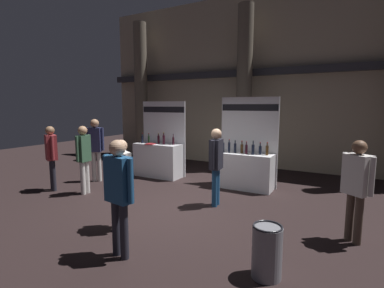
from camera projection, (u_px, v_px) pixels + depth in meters
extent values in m
plane|color=black|center=(179.00, 206.00, 6.48)|extent=(24.52, 24.52, 0.00)
cube|color=tan|center=(252.00, 82.00, 10.47)|extent=(12.26, 0.25, 6.15)
cube|color=#2D2D33|center=(249.00, 73.00, 10.16)|extent=(12.26, 0.20, 0.24)
cylinder|color=#665B4C|center=(141.00, 92.00, 11.95)|extent=(0.52, 0.52, 5.55)
cylinder|color=#665B4C|center=(244.00, 89.00, 9.81)|extent=(0.52, 0.52, 5.55)
cube|color=white|center=(158.00, 160.00, 9.10)|extent=(1.52, 0.60, 1.04)
cube|color=white|center=(164.00, 138.00, 9.31)|extent=(1.60, 0.04, 2.37)
cube|color=black|center=(163.00, 110.00, 9.17)|extent=(1.55, 0.01, 0.18)
cylinder|color=black|center=(142.00, 139.00, 9.19)|extent=(0.07, 0.07, 0.23)
cylinder|color=black|center=(142.00, 135.00, 9.17)|extent=(0.03, 0.03, 0.08)
cylinder|color=red|center=(142.00, 133.00, 9.17)|extent=(0.03, 0.03, 0.02)
cylinder|color=#19381E|center=(149.00, 140.00, 9.09)|extent=(0.06, 0.06, 0.24)
cylinder|color=#19381E|center=(149.00, 135.00, 9.07)|extent=(0.03, 0.03, 0.07)
cylinder|color=red|center=(149.00, 133.00, 9.06)|extent=(0.03, 0.03, 0.02)
cylinder|color=black|center=(159.00, 140.00, 9.05)|extent=(0.07, 0.07, 0.25)
cylinder|color=black|center=(158.00, 135.00, 9.03)|extent=(0.03, 0.03, 0.06)
cylinder|color=gold|center=(158.00, 133.00, 9.02)|extent=(0.03, 0.03, 0.02)
cylinder|color=black|center=(164.00, 140.00, 8.85)|extent=(0.07, 0.07, 0.28)
cylinder|color=black|center=(164.00, 134.00, 8.83)|extent=(0.03, 0.03, 0.08)
cylinder|color=gold|center=(164.00, 133.00, 8.82)|extent=(0.03, 0.03, 0.02)
cylinder|color=black|center=(173.00, 141.00, 8.82)|extent=(0.07, 0.07, 0.23)
cylinder|color=black|center=(173.00, 136.00, 8.80)|extent=(0.03, 0.03, 0.09)
cylinder|color=black|center=(173.00, 134.00, 8.80)|extent=(0.03, 0.03, 0.02)
cube|color=maroon|center=(151.00, 144.00, 8.94)|extent=(0.32, 0.39, 0.02)
cube|color=white|center=(244.00, 171.00, 7.80)|extent=(1.54, 0.60, 0.96)
cube|color=white|center=(249.00, 142.00, 8.00)|extent=(1.61, 0.04, 2.47)
cube|color=black|center=(249.00, 107.00, 7.85)|extent=(1.57, 0.01, 0.18)
cylinder|color=black|center=(223.00, 147.00, 7.94)|extent=(0.07, 0.07, 0.27)
cylinder|color=black|center=(223.00, 141.00, 7.92)|extent=(0.03, 0.03, 0.08)
cylinder|color=red|center=(223.00, 139.00, 7.91)|extent=(0.03, 0.03, 0.02)
cylinder|color=black|center=(229.00, 147.00, 7.87)|extent=(0.06, 0.06, 0.28)
cylinder|color=black|center=(229.00, 141.00, 7.85)|extent=(0.03, 0.03, 0.07)
cylinder|color=red|center=(229.00, 140.00, 7.85)|extent=(0.03, 0.03, 0.02)
cylinder|color=black|center=(235.00, 148.00, 7.82)|extent=(0.07, 0.07, 0.26)
cylinder|color=black|center=(235.00, 142.00, 7.80)|extent=(0.03, 0.03, 0.07)
cylinder|color=black|center=(235.00, 141.00, 7.80)|extent=(0.03, 0.03, 0.02)
cylinder|color=#472D14|center=(242.00, 149.00, 7.81)|extent=(0.07, 0.07, 0.24)
cylinder|color=#472D14|center=(242.00, 143.00, 7.78)|extent=(0.03, 0.03, 0.08)
cylinder|color=red|center=(242.00, 141.00, 7.78)|extent=(0.03, 0.03, 0.02)
cylinder|color=black|center=(246.00, 149.00, 7.61)|extent=(0.07, 0.07, 0.25)
cylinder|color=black|center=(247.00, 144.00, 7.59)|extent=(0.03, 0.03, 0.07)
cylinder|color=red|center=(247.00, 142.00, 7.59)|extent=(0.03, 0.03, 0.02)
cylinder|color=black|center=(253.00, 150.00, 7.53)|extent=(0.07, 0.07, 0.26)
cylinder|color=black|center=(253.00, 143.00, 7.51)|extent=(0.03, 0.03, 0.08)
cylinder|color=black|center=(253.00, 141.00, 7.50)|extent=(0.03, 0.03, 0.02)
cylinder|color=black|center=(260.00, 150.00, 7.53)|extent=(0.07, 0.07, 0.22)
cylinder|color=black|center=(260.00, 145.00, 7.51)|extent=(0.03, 0.03, 0.08)
cylinder|color=red|center=(260.00, 143.00, 7.51)|extent=(0.03, 0.03, 0.02)
cylinder|color=#472D14|center=(267.00, 150.00, 7.46)|extent=(0.07, 0.07, 0.24)
cylinder|color=#472D14|center=(267.00, 144.00, 7.43)|extent=(0.03, 0.03, 0.07)
cylinder|color=red|center=(267.00, 143.00, 7.43)|extent=(0.03, 0.03, 0.02)
cylinder|color=slate|center=(267.00, 252.00, 3.76)|extent=(0.39, 0.39, 0.69)
torus|color=black|center=(268.00, 226.00, 3.71)|extent=(0.38, 0.38, 0.02)
cylinder|color=#47382D|center=(350.00, 217.00, 4.78)|extent=(0.12, 0.12, 0.82)
cylinder|color=#47382D|center=(358.00, 220.00, 4.64)|extent=(0.12, 0.12, 0.82)
cube|color=silver|center=(357.00, 175.00, 4.61)|extent=(0.46, 0.43, 0.65)
sphere|color=brown|center=(359.00, 147.00, 4.56)|extent=(0.23, 0.23, 0.23)
cylinder|color=silver|center=(344.00, 171.00, 4.83)|extent=(0.08, 0.08, 0.62)
cylinder|color=silver|center=(372.00, 177.00, 4.40)|extent=(0.08, 0.08, 0.62)
cylinder|color=#47382D|center=(124.00, 209.00, 5.18)|extent=(0.12, 0.12, 0.79)
cylinder|color=#47382D|center=(122.00, 206.00, 5.31)|extent=(0.12, 0.12, 0.79)
cube|color=silver|center=(122.00, 169.00, 5.15)|extent=(0.42, 0.39, 0.63)
sphere|color=tan|center=(121.00, 146.00, 5.09)|extent=(0.22, 0.22, 0.22)
cylinder|color=silver|center=(125.00, 171.00, 4.96)|extent=(0.08, 0.08, 0.60)
cylinder|color=silver|center=(119.00, 166.00, 5.33)|extent=(0.08, 0.08, 0.60)
cylinder|color=silver|center=(87.00, 177.00, 7.39)|extent=(0.12, 0.12, 0.84)
cylinder|color=silver|center=(83.00, 178.00, 7.26)|extent=(0.12, 0.12, 0.84)
cube|color=#33563D|center=(83.00, 148.00, 7.23)|extent=(0.23, 0.33, 0.66)
sphere|color=tan|center=(83.00, 131.00, 7.17)|extent=(0.23, 0.23, 0.23)
cylinder|color=#33563D|center=(89.00, 147.00, 7.41)|extent=(0.08, 0.08, 0.63)
cylinder|color=#33563D|center=(77.00, 149.00, 7.04)|extent=(0.08, 0.08, 0.63)
cylinder|color=navy|center=(215.00, 188.00, 6.39)|extent=(0.12, 0.12, 0.84)
cylinder|color=navy|center=(217.00, 186.00, 6.52)|extent=(0.12, 0.12, 0.84)
cube|color=#23232D|center=(216.00, 154.00, 6.36)|extent=(0.24, 0.35, 0.66)
sphere|color=tan|center=(216.00, 134.00, 6.30)|extent=(0.23, 0.23, 0.23)
cylinder|color=#23232D|center=(213.00, 155.00, 6.16)|extent=(0.08, 0.08, 0.63)
cylinder|color=#23232D|center=(219.00, 152.00, 6.55)|extent=(0.08, 0.08, 0.63)
cylinder|color=#23232D|center=(116.00, 228.00, 4.31)|extent=(0.12, 0.12, 0.85)
cylinder|color=#23232D|center=(124.00, 231.00, 4.20)|extent=(0.12, 0.12, 0.85)
cube|color=navy|center=(118.00, 179.00, 4.15)|extent=(0.46, 0.27, 0.67)
sphere|color=tan|center=(117.00, 148.00, 4.09)|extent=(0.23, 0.23, 0.23)
cylinder|color=navy|center=(107.00, 175.00, 4.31)|extent=(0.08, 0.08, 0.64)
cylinder|color=navy|center=(130.00, 181.00, 3.99)|extent=(0.08, 0.08, 0.64)
cylinder|color=silver|center=(99.00, 166.00, 8.55)|extent=(0.12, 0.12, 0.89)
cylinder|color=silver|center=(94.00, 166.00, 8.55)|extent=(0.12, 0.12, 0.89)
cube|color=navy|center=(95.00, 140.00, 8.44)|extent=(0.40, 0.36, 0.70)
sphere|color=tan|center=(95.00, 123.00, 8.38)|extent=(0.24, 0.24, 0.24)
cylinder|color=navy|center=(103.00, 139.00, 8.44)|extent=(0.08, 0.08, 0.67)
cylinder|color=navy|center=(88.00, 139.00, 8.44)|extent=(0.08, 0.08, 0.67)
cylinder|color=#23232D|center=(52.00, 174.00, 7.69)|extent=(0.12, 0.12, 0.82)
cylinder|color=#23232D|center=(53.00, 176.00, 7.56)|extent=(0.12, 0.12, 0.82)
cube|color=maroon|center=(51.00, 147.00, 7.53)|extent=(0.43, 0.38, 0.65)
sphere|color=#8C6647|center=(50.00, 131.00, 7.47)|extent=(0.23, 0.23, 0.23)
cylinder|color=maroon|center=(50.00, 146.00, 7.71)|extent=(0.08, 0.08, 0.62)
cylinder|color=maroon|center=(52.00, 148.00, 7.34)|extent=(0.08, 0.08, 0.62)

